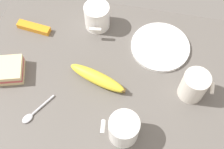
# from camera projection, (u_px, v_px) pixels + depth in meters

# --- Properties ---
(tabletop) EXTENTS (0.90, 0.64, 0.02)m
(tabletop) POSITION_uv_depth(u_px,v_px,m) (112.00, 80.00, 0.93)
(tabletop) COLOR #5B5651
(tabletop) RESTS_ON ground
(plate_of_food) EXTENTS (0.20, 0.20, 0.01)m
(plate_of_food) POSITION_uv_depth(u_px,v_px,m) (160.00, 47.00, 0.97)
(plate_of_food) COLOR white
(plate_of_food) RESTS_ON tabletop
(coffee_mug_black) EXTENTS (0.10, 0.08, 0.10)m
(coffee_mug_black) POSITION_uv_depth(u_px,v_px,m) (194.00, 84.00, 0.85)
(coffee_mug_black) COLOR silver
(coffee_mug_black) RESTS_ON tabletop
(coffee_mug_milky) EXTENTS (0.09, 0.11, 0.09)m
(coffee_mug_milky) POSITION_uv_depth(u_px,v_px,m) (97.00, 16.00, 0.98)
(coffee_mug_milky) COLOR white
(coffee_mug_milky) RESTS_ON tabletop
(coffee_mug_spare) EXTENTS (0.11, 0.09, 0.10)m
(coffee_mug_spare) POSITION_uv_depth(u_px,v_px,m) (124.00, 129.00, 0.79)
(coffee_mug_spare) COLOR white
(coffee_mug_spare) RESTS_ON tabletop
(sandwich_main) EXTENTS (0.12, 0.11, 0.04)m
(sandwich_main) POSITION_uv_depth(u_px,v_px,m) (7.00, 70.00, 0.91)
(sandwich_main) COLOR beige
(sandwich_main) RESTS_ON tabletop
(banana) EXTENTS (0.20, 0.10, 0.04)m
(banana) POSITION_uv_depth(u_px,v_px,m) (97.00, 78.00, 0.90)
(banana) COLOR yellow
(banana) RESTS_ON tabletop
(spoon) EXTENTS (0.08, 0.11, 0.01)m
(spoon) POSITION_uv_depth(u_px,v_px,m) (34.00, 113.00, 0.86)
(spoon) COLOR silver
(spoon) RESTS_ON tabletop
(snack_bar) EXTENTS (0.12, 0.04, 0.02)m
(snack_bar) POSITION_uv_depth(u_px,v_px,m) (34.00, 28.00, 1.01)
(snack_bar) COLOR orange
(snack_bar) RESTS_ON tabletop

